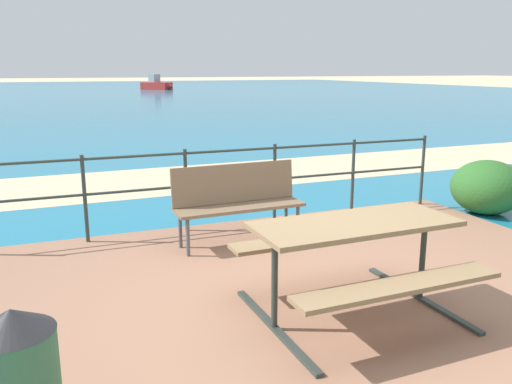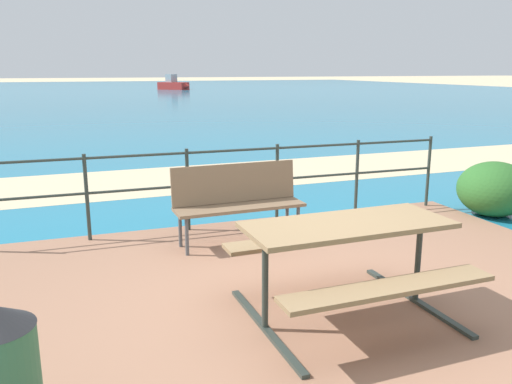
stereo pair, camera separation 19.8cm
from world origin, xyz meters
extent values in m
plane|color=beige|center=(0.00, 0.00, 0.00)|extent=(240.00, 240.00, 0.00)
cube|color=#996B51|center=(0.00, 0.00, 0.03)|extent=(6.40, 5.20, 0.06)
cube|color=teal|center=(0.00, 40.00, 0.01)|extent=(90.00, 90.00, 0.01)
cube|color=beige|center=(0.00, 5.77, 0.01)|extent=(54.04, 3.72, 0.01)
cube|color=#8C704C|center=(0.10, -0.29, 0.83)|extent=(1.65, 0.72, 0.04)
cube|color=#8C704C|center=(0.11, -0.87, 0.53)|extent=(1.64, 0.30, 0.04)
cube|color=#8C704C|center=(0.08, 0.29, 0.53)|extent=(1.64, 0.30, 0.04)
cylinder|color=#2D3833|center=(-0.60, -0.30, 0.44)|extent=(0.05, 0.05, 0.77)
cube|color=#2D3833|center=(-0.60, -0.30, 0.07)|extent=(0.09, 1.42, 0.03)
cylinder|color=#2D3833|center=(0.79, -0.27, 0.44)|extent=(0.05, 0.05, 0.77)
cube|color=#2D3833|center=(0.79, -0.27, 0.07)|extent=(0.09, 1.42, 0.03)
cube|color=#7A6047|center=(-0.15, 1.70, 0.50)|extent=(1.49, 0.45, 0.04)
cube|color=#7A6047|center=(-0.16, 1.88, 0.74)|extent=(1.48, 0.12, 0.44)
cylinder|color=#4C5156|center=(-0.81, 1.53, 0.28)|extent=(0.04, 0.04, 0.44)
cylinder|color=#4C5156|center=(-0.82, 1.83, 0.28)|extent=(0.04, 0.04, 0.44)
cylinder|color=#4C5156|center=(0.51, 1.57, 0.28)|extent=(0.04, 0.04, 0.44)
cylinder|color=#4C5156|center=(0.50, 1.87, 0.28)|extent=(0.04, 0.04, 0.44)
cylinder|color=#2D3833|center=(-1.77, 2.43, 0.57)|extent=(0.04, 0.04, 1.02)
cylinder|color=#2D3833|center=(-0.59, 2.43, 0.57)|extent=(0.04, 0.04, 1.02)
cylinder|color=#2D3833|center=(0.59, 2.43, 0.57)|extent=(0.04, 0.04, 1.02)
cylinder|color=#2D3833|center=(1.77, 2.43, 0.57)|extent=(0.04, 0.04, 1.02)
cylinder|color=#2D3833|center=(2.95, 2.43, 0.57)|extent=(0.04, 0.04, 1.02)
cylinder|color=#2D3833|center=(0.00, 2.43, 1.03)|extent=(5.90, 0.03, 0.03)
cylinder|color=#2D3833|center=(0.00, 2.43, 0.62)|extent=(5.90, 0.03, 0.03)
cone|color=#262628|center=(-2.34, -1.09, 0.83)|extent=(0.41, 0.41, 0.12)
ellipsoid|color=#2D6628|center=(3.62, 1.84, 0.38)|extent=(1.00, 1.00, 0.77)
cube|color=red|center=(8.07, 48.26, 0.36)|extent=(2.93, 3.02, 0.70)
cube|color=#A5A8AD|center=(7.93, 48.42, 1.09)|extent=(1.21, 1.20, 0.77)
cone|color=red|center=(9.23, 47.01, 0.36)|extent=(0.80, 0.80, 0.63)
camera|label=1|loc=(-2.09, -3.68, 2.02)|focal=36.83mm
camera|label=2|loc=(-1.91, -3.75, 2.02)|focal=36.83mm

